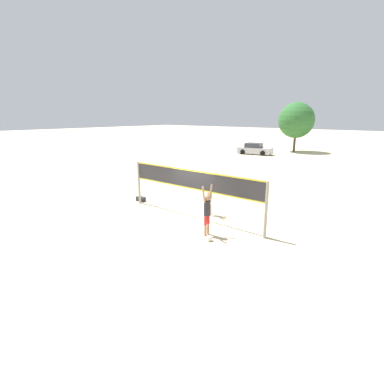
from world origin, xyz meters
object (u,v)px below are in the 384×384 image
Objects in this scene: volleyball_net at (192,184)px; player_spiker at (207,209)px; player_blocker at (210,193)px; volleyball at (210,238)px; tree_left_cluster at (296,120)px; parked_car_near at (255,149)px; gear_bag at (141,199)px.

player_spiker is at bearing -34.42° from volleyball_net.
volleyball_net is 1.16m from player_blocker.
player_spiker is 2.70m from player_blocker.
volleyball_net is at bearing -23.32° from player_blocker.
volleyball is (2.38, -1.72, -1.61)m from volleyball_net.
parked_car_near is at bearing -114.48° from tree_left_cluster.
parked_car_near is at bearing 114.71° from volleyball.
parked_car_near reaches higher than volleyball.
tree_left_cluster reaches higher than volleyball.
volleyball_net is 3.35m from volleyball.
player_spiker reaches higher than player_blocker.
player_spiker is 0.49× the size of parked_car_near.
player_spiker reaches higher than gear_bag.
volleyball_net is 31.34m from tree_left_cluster.
player_blocker is (-1.51, 2.23, -0.01)m from player_spiker.
volleyball_net is 3.65× the size of player_spiker.
parked_car_near reaches higher than gear_bag.
gear_bag is (-6.17, 1.65, -1.03)m from player_spiker.
volleyball is 0.05× the size of parked_car_near.
gear_bag is (-4.26, 0.34, -1.59)m from volleyball_net.
player_spiker is 9.49× the size of volleyball.
player_spiker is 33.11m from tree_left_cluster.
player_blocker is 25.46m from parked_car_near.
player_spiker is at bearing -14.95° from gear_bag.
player_blocker is at bearing 34.10° from player_spiker.
gear_bag reaches higher than volleyball.
tree_left_cluster is at bearing -166.30° from player_blocker.
player_spiker is 1.22m from volleyball.
volleyball is 28.68m from parked_car_near.
parked_car_near is (-5.35, 23.99, 0.51)m from gear_bag.
gear_bag is at bearing 75.05° from player_spiker.
parked_car_near is (-11.52, 25.64, -0.52)m from player_spiker.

